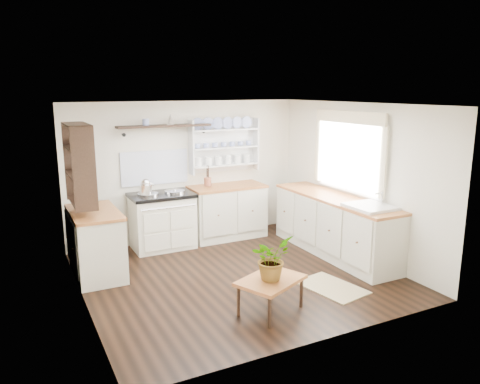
# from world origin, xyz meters

# --- Properties ---
(floor) EXTENTS (4.00, 3.80, 0.01)m
(floor) POSITION_xyz_m (0.00, 0.00, 0.00)
(floor) COLOR black
(floor) RESTS_ON ground
(wall_back) EXTENTS (4.00, 0.02, 2.30)m
(wall_back) POSITION_xyz_m (0.00, 1.90, 1.15)
(wall_back) COLOR beige
(wall_back) RESTS_ON ground
(wall_right) EXTENTS (0.02, 3.80, 2.30)m
(wall_right) POSITION_xyz_m (2.00, 0.00, 1.15)
(wall_right) COLOR beige
(wall_right) RESTS_ON ground
(wall_left) EXTENTS (0.02, 3.80, 2.30)m
(wall_left) POSITION_xyz_m (-2.00, 0.00, 1.15)
(wall_left) COLOR beige
(wall_left) RESTS_ON ground
(ceiling) EXTENTS (4.00, 3.80, 0.01)m
(ceiling) POSITION_xyz_m (0.00, 0.00, 2.30)
(ceiling) COLOR white
(ceiling) RESTS_ON wall_back
(window) EXTENTS (0.08, 1.55, 1.22)m
(window) POSITION_xyz_m (1.95, 0.15, 1.56)
(window) COLOR white
(window) RESTS_ON wall_right
(aga_cooker) EXTENTS (0.99, 0.69, 0.91)m
(aga_cooker) POSITION_xyz_m (-0.55, 1.57, 0.45)
(aga_cooker) COLOR white
(aga_cooker) RESTS_ON floor
(back_cabinets) EXTENTS (1.27, 0.63, 0.90)m
(back_cabinets) POSITION_xyz_m (0.60, 1.60, 0.46)
(back_cabinets) COLOR beige
(back_cabinets) RESTS_ON floor
(right_cabinets) EXTENTS (0.62, 2.43, 0.90)m
(right_cabinets) POSITION_xyz_m (1.70, 0.10, 0.46)
(right_cabinets) COLOR beige
(right_cabinets) RESTS_ON floor
(belfast_sink) EXTENTS (0.55, 0.60, 0.45)m
(belfast_sink) POSITION_xyz_m (1.70, -0.65, 0.80)
(belfast_sink) COLOR white
(belfast_sink) RESTS_ON right_cabinets
(left_cabinets) EXTENTS (0.62, 1.13, 0.90)m
(left_cabinets) POSITION_xyz_m (-1.70, 0.90, 0.46)
(left_cabinets) COLOR beige
(left_cabinets) RESTS_ON floor
(plate_rack) EXTENTS (1.20, 0.22, 0.90)m
(plate_rack) POSITION_xyz_m (0.65, 1.86, 1.56)
(plate_rack) COLOR white
(plate_rack) RESTS_ON wall_back
(high_shelf) EXTENTS (1.50, 0.29, 0.16)m
(high_shelf) POSITION_xyz_m (-0.40, 1.78, 1.91)
(high_shelf) COLOR black
(high_shelf) RESTS_ON wall_back
(left_shelving) EXTENTS (0.28, 0.80, 1.05)m
(left_shelving) POSITION_xyz_m (-1.84, 0.90, 1.55)
(left_shelving) COLOR black
(left_shelving) RESTS_ON wall_left
(kettle) EXTENTS (0.19, 0.19, 0.23)m
(kettle) POSITION_xyz_m (-0.83, 1.45, 1.05)
(kettle) COLOR silver
(kettle) RESTS_ON aga_cooker
(utensil_crock) EXTENTS (0.12, 0.12, 0.14)m
(utensil_crock) POSITION_xyz_m (0.28, 1.68, 0.98)
(utensil_crock) COLOR brown
(utensil_crock) RESTS_ON back_cabinets
(center_table) EXTENTS (0.89, 0.78, 0.40)m
(center_table) POSITION_xyz_m (-0.15, -1.12, 0.35)
(center_table) COLOR brown
(center_table) RESTS_ON floor
(potted_plant) EXTENTS (0.57, 0.54, 0.50)m
(potted_plant) POSITION_xyz_m (-0.15, -1.12, 0.65)
(potted_plant) COLOR #3F7233
(potted_plant) RESTS_ON center_table
(floor_rug) EXTENTS (0.70, 0.94, 0.02)m
(floor_rug) POSITION_xyz_m (0.89, -0.92, 0.01)
(floor_rug) COLOR #7C6448
(floor_rug) RESTS_ON floor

